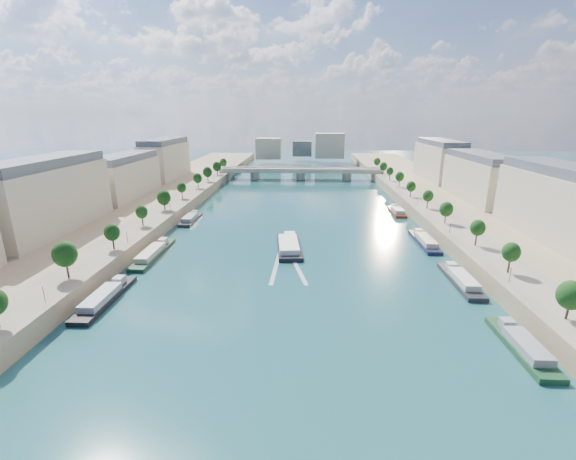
{
  "coord_description": "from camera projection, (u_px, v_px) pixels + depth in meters",
  "views": [
    {
      "loc": [
        3.01,
        -42.31,
        43.99
      ],
      "look_at": [
        -2.67,
        86.3,
        5.0
      ],
      "focal_mm": 24.0,
      "sensor_mm": 36.0,
      "label": 1
    }
  ],
  "objects": [
    {
      "name": "wake",
      "position": [
        286.0,
        267.0,
        115.2
      ],
      "size": [
        10.74,
        26.02,
        0.04
      ],
      "color": "silver",
      "rests_on": "ground"
    },
    {
      "name": "quay_left",
      "position": [
        114.0,
        224.0,
        151.27
      ],
      "size": [
        44.0,
        520.0,
        5.0
      ],
      "primitive_type": "cube",
      "color": "#9E8460",
      "rests_on": "ground"
    },
    {
      "name": "tour_barge",
      "position": [
        289.0,
        246.0,
        130.81
      ],
      "size": [
        10.2,
        27.52,
        3.72
      ],
      "rotation": [
        0.0,
        0.0,
        0.09
      ],
      "color": "black",
      "rests_on": "ground"
    },
    {
      "name": "lamps_right",
      "position": [
        432.0,
        211.0,
        149.25
      ],
      "size": [
        0.36,
        200.36,
        4.28
      ],
      "color": "black",
      "rests_on": "ground"
    },
    {
      "name": "bridge",
      "position": [
        301.0,
        172.0,
        266.6
      ],
      "size": [
        112.0,
        12.0,
        8.15
      ],
      "color": "#C1B79E",
      "rests_on": "ground"
    },
    {
      "name": "moored_barges_left",
      "position": [
        125.0,
        280.0,
        104.25
      ],
      "size": [
        5.0,
        159.25,
        3.6
      ],
      "color": "#161731",
      "rests_on": "ground"
    },
    {
      "name": "trees_right",
      "position": [
        435.0,
        201.0,
        153.15
      ],
      "size": [
        4.8,
        268.8,
        8.26
      ],
      "color": "#382B1E",
      "rests_on": "ground"
    },
    {
      "name": "pave_left",
      "position": [
        151.0,
        218.0,
        149.89
      ],
      "size": [
        14.0,
        520.0,
        0.1
      ],
      "primitive_type": "cube",
      "color": "gray",
      "rests_on": "quay_left"
    },
    {
      "name": "quay_right",
      "position": [
        487.0,
        228.0,
        145.18
      ],
      "size": [
        44.0,
        520.0,
        5.0
      ],
      "primitive_type": "cube",
      "color": "#9E8460",
      "rests_on": "ground"
    },
    {
      "name": "buildings_left",
      "position": [
        92.0,
        183.0,
        159.25
      ],
      "size": [
        16.0,
        226.0,
        23.2
      ],
      "color": "beige",
      "rests_on": "ground"
    },
    {
      "name": "moored_barges_right",
      "position": [
        464.0,
        284.0,
        101.92
      ],
      "size": [
        5.0,
        168.99,
        3.6
      ],
      "color": "black",
      "rests_on": "ground"
    },
    {
      "name": "ground",
      "position": [
        296.0,
        232.0,
        148.95
      ],
      "size": [
        700.0,
        700.0,
        0.0
      ],
      "primitive_type": "plane",
      "color": "#0C3038",
      "rests_on": "ground"
    },
    {
      "name": "trees_left",
      "position": [
        156.0,
        203.0,
        150.15
      ],
      "size": [
        4.8,
        268.8,
        8.26
      ],
      "color": "#382B1E",
      "rests_on": "ground"
    },
    {
      "name": "pave_right",
      "position": [
        447.0,
        221.0,
        145.08
      ],
      "size": [
        14.0,
        520.0,
        0.1
      ],
      "primitive_type": "cube",
      "color": "gray",
      "rests_on": "quay_right"
    },
    {
      "name": "buildings_right",
      "position": [
        512.0,
        186.0,
        152.06
      ],
      "size": [
        16.0,
        226.0,
        23.2
      ],
      "color": "beige",
      "rests_on": "ground"
    },
    {
      "name": "lamps_left",
      "position": [
        151.0,
        218.0,
        139.35
      ],
      "size": [
        0.36,
        200.36,
        4.28
      ],
      "color": "black",
      "rests_on": "ground"
    },
    {
      "name": "skyline",
      "position": [
        306.0,
        147.0,
        354.46
      ],
      "size": [
        79.0,
        42.0,
        22.0
      ],
      "color": "beige",
      "rests_on": "ground"
    }
  ]
}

